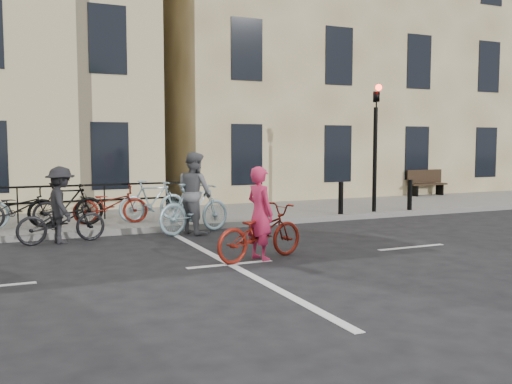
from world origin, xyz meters
name	(u,v)px	position (x,y,z in m)	size (l,w,h in m)	color
ground	(230,265)	(0.00, 0.00, 0.00)	(120.00, 120.00, 0.00)	black
building_east	(312,51)	(9.00, 13.00, 6.15)	(14.00, 10.00, 12.00)	tan
traffic_light	(376,132)	(6.20, 4.34, 2.45)	(0.18, 0.30, 3.90)	black
bollard_east	(341,198)	(5.00, 4.25, 0.60)	(0.14, 0.14, 0.90)	black
bollard_west	(410,195)	(7.40, 4.25, 0.60)	(0.14, 0.14, 0.90)	black
bench	(426,182)	(11.00, 7.73, 0.67)	(1.60, 0.41, 0.97)	black
cyclist_pink	(260,228)	(0.66, 0.18, 0.60)	(2.04, 1.15, 1.72)	maroon
cyclist_grey	(195,201)	(0.50, 3.55, 0.78)	(2.07, 1.18, 1.93)	#93B5C0
cyclist_dark	(61,213)	(-2.50, 3.48, 0.65)	(1.92, 1.14, 1.65)	black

